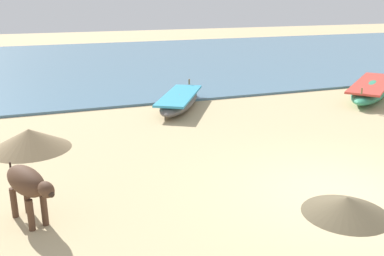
# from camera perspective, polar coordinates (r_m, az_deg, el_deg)

# --- Properties ---
(ground) EXTENTS (80.00, 80.00, 0.00)m
(ground) POSITION_cam_1_polar(r_m,az_deg,el_deg) (8.66, 19.79, -8.47)
(ground) COLOR tan
(sea_water) EXTENTS (60.00, 20.00, 0.08)m
(sea_water) POSITION_cam_1_polar(r_m,az_deg,el_deg) (24.72, -7.86, 8.72)
(sea_water) COLOR slate
(sea_water) RESTS_ON ground
(fishing_boat_2) EXTENTS (2.70, 3.62, 0.67)m
(fishing_boat_2) POSITION_cam_1_polar(r_m,az_deg,el_deg) (14.28, -1.67, 3.63)
(fishing_boat_2) COLOR #5B5651
(fishing_boat_2) RESTS_ON ground
(fishing_boat_3) EXTENTS (4.52, 4.01, 0.75)m
(fishing_boat_3) POSITION_cam_1_polar(r_m,az_deg,el_deg) (17.20, 22.62, 4.77)
(fishing_boat_3) COLOR #338C66
(fishing_boat_3) RESTS_ON ground
(cow_adult_dark) EXTENTS (0.88, 1.41, 0.96)m
(cow_adult_dark) POSITION_cam_1_polar(r_m,az_deg,el_deg) (7.49, -20.90, -6.91)
(cow_adult_dark) COLOR #4C3323
(cow_adult_dark) RESTS_ON ground
(debris_pile_0) EXTENTS (1.99, 1.99, 0.51)m
(debris_pile_0) POSITION_cam_1_polar(r_m,az_deg,el_deg) (11.18, -20.68, -1.38)
(debris_pile_0) COLOR #7A6647
(debris_pile_0) RESTS_ON ground
(debris_pile_1) EXTENTS (1.97, 1.97, 0.31)m
(debris_pile_1) POSITION_cam_1_polar(r_m,az_deg,el_deg) (7.94, 19.70, -9.62)
(debris_pile_1) COLOR brown
(debris_pile_1) RESTS_ON ground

